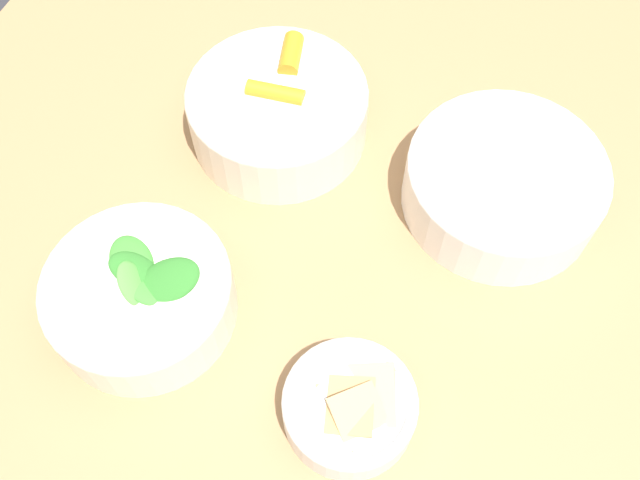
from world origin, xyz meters
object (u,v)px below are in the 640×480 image
Objects in this scene: bowl_beans_hotdog at (503,185)px; bowl_cookies at (350,407)px; bowl_carrots at (278,111)px; bowl_greens at (140,294)px.

bowl_beans_hotdog is 1.71× the size of bowl_cookies.
bowl_carrots is 0.24m from bowl_beans_hotdog.
bowl_cookies is (0.17, -0.26, -0.01)m from bowl_carrots.
bowl_beans_hotdog is (0.27, 0.23, -0.00)m from bowl_greens.
bowl_carrots reaches higher than bowl_beans_hotdog.
bowl_carrots is at bearing 123.48° from bowl_cookies.
bowl_greens is 0.36m from bowl_beans_hotdog.
bowl_greens is 0.21m from bowl_cookies.
bowl_greens is 1.49× the size of bowl_cookies.
bowl_beans_hotdog is at bearing -0.63° from bowl_carrots.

